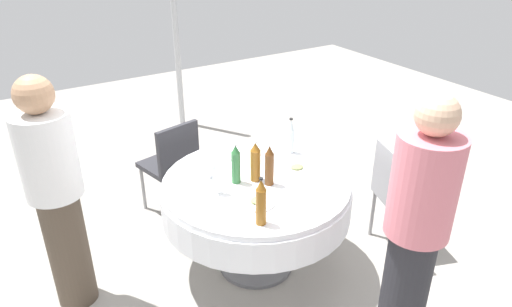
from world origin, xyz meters
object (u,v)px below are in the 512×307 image
object	(u,v)px
bottle_clear_inner	(291,137)
plate_south	(223,154)
bottle_amber_far	(255,162)
chair_rear	(173,161)
dining_table	(256,199)
plate_outer	(297,169)
plate_west	(258,202)
bottle_brown_left	(269,166)
person_inner	(56,194)
bottle_amber_mid	(261,203)
bottle_green_near	(236,164)
wine_glass_left	(211,165)
wine_glass_mid	(218,179)
person_near	(415,234)
chair_right	(398,190)

from	to	relation	value
bottle_clear_inner	plate_south	size ratio (longest dim) A/B	1.22
bottle_amber_far	chair_rear	distance (m)	1.06
dining_table	chair_rear	size ratio (longest dim) A/B	1.53
dining_table	bottle_clear_inner	size ratio (longest dim) A/B	4.68
plate_outer	plate_west	size ratio (longest dim) A/B	0.93
bottle_brown_left	person_inner	size ratio (longest dim) A/B	0.19
bottle_amber_mid	bottle_brown_left	bearing A→B (deg)	-129.51
plate_outer	plate_west	bearing A→B (deg)	25.56
dining_table	bottle_brown_left	bearing A→B (deg)	118.63
dining_table	bottle_green_near	xyz separation A→B (m)	(0.13, -0.05, 0.29)
wine_glass_left	dining_table	bearing A→B (deg)	140.52
wine_glass_mid	person_near	distance (m)	1.26
plate_south	plate_outer	bearing A→B (deg)	124.92
bottle_amber_far	dining_table	bearing A→B (deg)	105.56
bottle_green_near	bottle_brown_left	distance (m)	0.23
wine_glass_left	person_near	size ratio (longest dim) A/B	0.08
plate_west	person_near	size ratio (longest dim) A/B	0.13
bottle_clear_inner	plate_outer	distance (m)	0.31
plate_outer	person_near	world-z (taller)	person_near
bottle_brown_left	chair_right	size ratio (longest dim) A/B	0.35
dining_table	plate_west	xyz separation A→B (m)	(0.15, 0.26, 0.16)
person_inner	bottle_clear_inner	bearing A→B (deg)	-78.28
bottle_brown_left	wine_glass_left	bearing A→B (deg)	-44.88
plate_outer	person_inner	distance (m)	1.61
wine_glass_mid	person_inner	bearing A→B (deg)	-21.63
bottle_amber_far	person_near	world-z (taller)	person_near
bottle_green_near	wine_glass_left	distance (m)	0.19
wine_glass_left	plate_south	world-z (taller)	wine_glass_left
plate_west	plate_outer	bearing A→B (deg)	-154.44
bottle_amber_far	person_inner	distance (m)	1.28
bottle_amber_mid	chair_right	bearing A→B (deg)	-176.71
bottle_clear_inner	chair_right	size ratio (longest dim) A/B	0.33
bottle_green_near	chair_right	size ratio (longest dim) A/B	0.34
wine_glass_left	bottle_brown_left	bearing A→B (deg)	135.12
dining_table	person_near	world-z (taller)	person_near
wine_glass_left	chair_rear	world-z (taller)	same
person_near	person_inner	distance (m)	2.13
bottle_brown_left	plate_outer	xyz separation A→B (m)	(-0.28, -0.06, -0.13)
plate_south	plate_west	world-z (taller)	plate_west
dining_table	bottle_amber_far	bearing A→B (deg)	-74.44
bottle_clear_inner	plate_west	world-z (taller)	bottle_clear_inner
bottle_amber_far	chair_right	world-z (taller)	bottle_amber_far
bottle_green_near	bottle_clear_inner	distance (m)	0.61
bottle_clear_inner	bottle_amber_mid	size ratio (longest dim) A/B	0.91
bottle_green_near	person_near	xyz separation A→B (m)	(-0.43, 1.17, -0.01)
chair_rear	person_inner	bearing A→B (deg)	-161.09
dining_table	bottle_green_near	bearing A→B (deg)	-21.43
bottle_amber_far	bottle_amber_mid	size ratio (longest dim) A/B	0.96
plate_west	person_inner	world-z (taller)	person_inner
bottle_clear_inner	chair_right	xyz separation A→B (m)	(-0.58, 0.60, -0.35)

